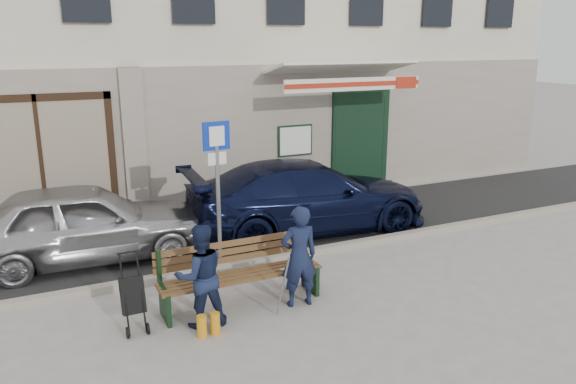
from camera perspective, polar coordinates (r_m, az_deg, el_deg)
ground at (r=8.51m, az=1.15°, el=-10.85°), size 80.00×80.00×0.00m
asphalt_lane at (r=11.15m, az=-5.97°, el=-4.43°), size 60.00×3.20×0.01m
curb at (r=9.73m, az=-2.81°, el=-7.01°), size 60.00×0.18×0.12m
car_silver at (r=10.27m, az=-20.05°, el=-2.95°), size 4.15×1.79×1.40m
car_navy at (r=11.22m, az=1.96°, el=-0.42°), size 5.05×2.31×1.43m
parking_sign at (r=9.16m, az=-7.17°, el=1.93°), size 0.46×0.09×2.49m
bench at (r=8.20m, az=-5.11°, el=-8.43°), size 2.40×1.17×0.98m
man at (r=8.06m, az=1.12°, el=-6.55°), size 0.58×0.41×1.50m
woman at (r=7.60m, az=-8.89°, el=-8.42°), size 0.70×0.55×1.43m
stroller at (r=7.78m, az=-15.49°, el=-10.22°), size 0.31×0.44×1.05m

